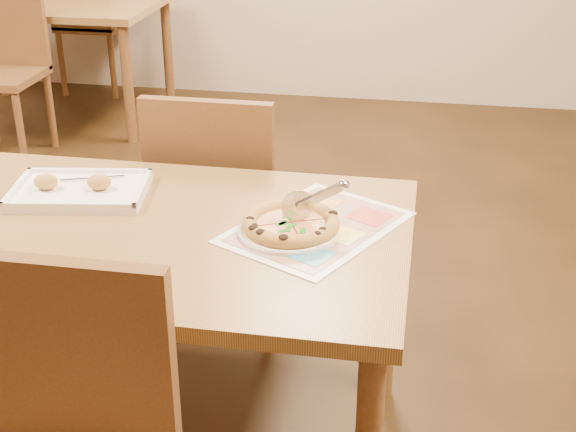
% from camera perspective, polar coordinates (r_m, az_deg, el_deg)
% --- Properties ---
extents(dining_table, '(1.30, 0.85, 0.72)m').
position_cam_1_polar(dining_table, '(2.11, -9.30, -2.90)').
color(dining_table, olive).
rests_on(dining_table, ground).
extents(chair_near, '(0.42, 0.42, 0.47)m').
position_cam_1_polar(chair_near, '(1.69, -15.83, -14.55)').
color(chair_near, brown).
rests_on(chair_near, ground).
extents(chair_far, '(0.42, 0.42, 0.47)m').
position_cam_1_polar(chair_far, '(2.65, -5.07, 1.90)').
color(chair_far, brown).
rests_on(chair_far, ground).
extents(bg_table, '(1.30, 0.85, 0.72)m').
position_cam_1_polar(bg_table, '(5.17, -16.45, 13.53)').
color(bg_table, olive).
rests_on(bg_table, ground).
extents(bg_chair_near, '(0.42, 0.42, 0.47)m').
position_cam_1_polar(bg_chair_near, '(4.66, -19.52, 11.01)').
color(bg_chair_near, brown).
rests_on(bg_chair_near, ground).
extents(bg_chair_far, '(0.42, 0.42, 0.47)m').
position_cam_1_polar(bg_chair_far, '(5.62, -14.15, 14.00)').
color(bg_chair_far, brown).
rests_on(bg_chair_far, ground).
extents(plate, '(0.26, 0.26, 0.01)m').
position_cam_1_polar(plate, '(2.01, 0.00, -1.11)').
color(plate, white).
rests_on(plate, dining_table).
extents(pizza, '(0.25, 0.25, 0.04)m').
position_cam_1_polar(pizza, '(2.00, 0.22, -0.54)').
color(pizza, gold).
rests_on(pizza, plate).
extents(pizza_cutter, '(0.15, 0.08, 0.09)m').
position_cam_1_polar(pizza_cutter, '(1.99, 1.79, 1.20)').
color(pizza_cutter, silver).
rests_on(pizza_cutter, pizza).
extents(appetizer_tray, '(0.40, 0.30, 0.06)m').
position_cam_1_polar(appetizer_tray, '(2.29, -14.65, 1.74)').
color(appetizer_tray, white).
rests_on(appetizer_tray, dining_table).
extents(menu, '(0.50, 0.56, 0.00)m').
position_cam_1_polar(menu, '(2.04, 2.00, -0.78)').
color(menu, white).
rests_on(menu, dining_table).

